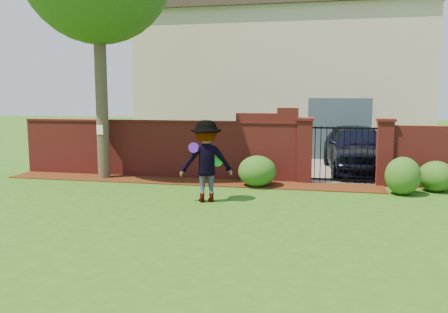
% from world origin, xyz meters
% --- Properties ---
extents(ground, '(80.00, 80.00, 0.01)m').
position_xyz_m(ground, '(0.00, 0.00, -0.01)').
color(ground, '#285715').
rests_on(ground, ground).
extents(mulch_bed, '(11.10, 1.08, 0.03)m').
position_xyz_m(mulch_bed, '(-0.95, 3.34, 0.01)').
color(mulch_bed, '#3B1A0A').
rests_on(mulch_bed, ground).
extents(brick_wall, '(8.70, 0.31, 2.16)m').
position_xyz_m(brick_wall, '(-2.01, 4.00, 0.93)').
color(brick_wall, maroon).
rests_on(brick_wall, ground).
extents(pillar_left, '(0.50, 0.50, 1.88)m').
position_xyz_m(pillar_left, '(2.40, 4.00, 0.96)').
color(pillar_left, maroon).
rests_on(pillar_left, ground).
extents(pillar_right, '(0.50, 0.50, 1.88)m').
position_xyz_m(pillar_right, '(4.60, 4.00, 0.96)').
color(pillar_right, maroon).
rests_on(pillar_right, ground).
extents(iron_gate, '(1.78, 0.03, 1.60)m').
position_xyz_m(iron_gate, '(3.50, 4.00, 0.85)').
color(iron_gate, black).
rests_on(iron_gate, ground).
extents(driveway, '(3.20, 8.00, 0.01)m').
position_xyz_m(driveway, '(3.50, 8.00, 0.01)').
color(driveway, slate).
rests_on(driveway, ground).
extents(house, '(12.40, 6.40, 6.30)m').
position_xyz_m(house, '(1.00, 12.00, 3.16)').
color(house, beige).
rests_on(house, ground).
extents(car, '(2.28, 4.82, 1.59)m').
position_xyz_m(car, '(4.02, 6.02, 0.80)').
color(car, black).
rests_on(car, ground).
extents(paper_notice, '(0.20, 0.01, 0.28)m').
position_xyz_m(paper_notice, '(-3.60, 3.21, 1.50)').
color(paper_notice, white).
rests_on(paper_notice, tree).
extents(shrub_left, '(1.06, 1.06, 0.86)m').
position_xyz_m(shrub_left, '(1.15, 3.11, 0.43)').
color(shrub_left, '#1B5319').
rests_on(shrub_left, ground).
extents(shrub_middle, '(0.88, 0.88, 0.97)m').
position_xyz_m(shrub_middle, '(4.93, 2.85, 0.49)').
color(shrub_middle, '#1B5319').
rests_on(shrub_middle, ground).
extents(shrub_right, '(0.91, 0.91, 0.81)m').
position_xyz_m(shrub_right, '(5.85, 3.43, 0.41)').
color(shrub_right, '#1B5319').
rests_on(shrub_right, ground).
extents(man, '(1.43, 1.11, 1.94)m').
position_xyz_m(man, '(0.23, 1.03, 0.97)').
color(man, gray).
rests_on(man, ground).
extents(frisbee_purple, '(0.25, 0.17, 0.24)m').
position_xyz_m(frisbee_purple, '(-0.01, 0.80, 1.32)').
color(frisbee_purple, '#6921CE').
rests_on(frisbee_purple, man).
extents(frisbee_green, '(0.27, 0.14, 0.26)m').
position_xyz_m(frisbee_green, '(0.49, 1.10, 0.98)').
color(frisbee_green, green).
rests_on(frisbee_green, man).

